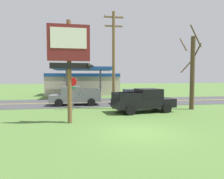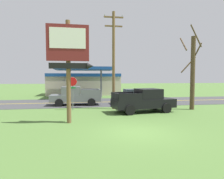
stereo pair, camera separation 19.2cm
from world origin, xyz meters
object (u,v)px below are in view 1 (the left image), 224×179
at_px(bare_tree, 192,71).
at_px(pickup_black_parked_on_lawn, 144,101).
at_px(pickup_grey_on_road, 75,96).
at_px(car_blue_mid_lane, 132,96).
at_px(stop_sign, 73,87).
at_px(gas_station, 83,83).
at_px(utility_pole, 114,58).
at_px(motel_sign, 70,54).

bearing_deg(bare_tree, pickup_black_parked_on_lawn, -172.95).
bearing_deg(pickup_grey_on_road, pickup_black_parked_on_lawn, -41.30).
bearing_deg(pickup_grey_on_road, car_blue_mid_lane, 0.00).
height_order(stop_sign, gas_station, gas_station).
relative_size(bare_tree, pickup_black_parked_on_lawn, 1.39).
distance_m(pickup_black_parked_on_lawn, pickup_grey_on_road, 7.81).
height_order(utility_pole, pickup_black_parked_on_lawn, utility_pole).
distance_m(utility_pole, gas_station, 16.60).
bearing_deg(motel_sign, gas_station, 86.62).
distance_m(motel_sign, stop_sign, 5.76).
bearing_deg(car_blue_mid_lane, bare_tree, -46.69).
distance_m(stop_sign, gas_station, 16.15).
height_order(gas_station, pickup_black_parked_on_lawn, gas_station).
bearing_deg(stop_sign, pickup_grey_on_road, 87.77).
relative_size(pickup_black_parked_on_lawn, car_blue_mid_lane, 1.29).
xyz_separation_m(motel_sign, pickup_grey_on_road, (0.10, 8.32, -3.40)).
bearing_deg(pickup_grey_on_road, utility_pole, -41.29).
distance_m(motel_sign, utility_pole, 6.36).
height_order(motel_sign, utility_pole, utility_pole).
relative_size(utility_pole, pickup_black_parked_on_lawn, 1.64).
xyz_separation_m(gas_station, pickup_black_parked_on_lawn, (4.70, -18.19, -0.98)).
bearing_deg(stop_sign, gas_station, 85.46).
bearing_deg(pickup_black_parked_on_lawn, utility_pole, 138.67).
xyz_separation_m(pickup_grey_on_road, car_blue_mid_lane, (6.30, 0.00, -0.13)).
bearing_deg(pickup_grey_on_road, motel_sign, -90.69).
xyz_separation_m(stop_sign, utility_pole, (3.71, -0.09, 2.69)).
bearing_deg(utility_pole, gas_station, 98.55).
relative_size(motel_sign, bare_tree, 0.86).
relative_size(utility_pole, gas_station, 0.74).
relative_size(motel_sign, stop_sign, 2.19).
relative_size(gas_station, car_blue_mid_lane, 2.86).
xyz_separation_m(stop_sign, bare_tree, (10.72, -1.50, 1.49)).
bearing_deg(bare_tree, pickup_grey_on_road, 156.70).
xyz_separation_m(motel_sign, gas_station, (1.26, 21.36, -2.42)).
relative_size(stop_sign, pickup_black_parked_on_lawn, 0.54).
relative_size(utility_pole, bare_tree, 1.18).
relative_size(motel_sign, pickup_black_parked_on_lawn, 1.19).
relative_size(stop_sign, gas_station, 0.25).
height_order(stop_sign, pickup_black_parked_on_lawn, stop_sign).
relative_size(gas_station, pickup_black_parked_on_lawn, 2.21).
bearing_deg(car_blue_mid_lane, pickup_grey_on_road, -180.00).
relative_size(stop_sign, pickup_grey_on_road, 0.57).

